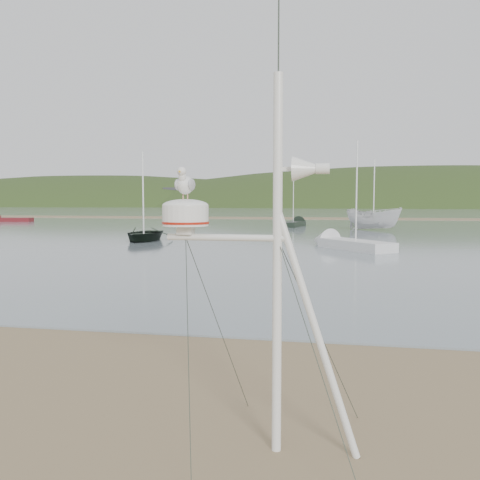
% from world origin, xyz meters
% --- Properties ---
extents(ground, '(560.00, 560.00, 0.00)m').
position_xyz_m(ground, '(0.00, 0.00, 0.00)').
color(ground, '#786245').
rests_on(ground, ground).
extents(water, '(560.00, 256.00, 0.04)m').
position_xyz_m(water, '(0.00, 132.00, 0.02)').
color(water, slate).
rests_on(water, ground).
extents(sandbar, '(560.00, 7.00, 0.07)m').
position_xyz_m(sandbar, '(0.00, 70.00, 0.07)').
color(sandbar, '#786245').
rests_on(sandbar, water).
extents(hill_ridge, '(620.00, 180.00, 80.00)m').
position_xyz_m(hill_ridge, '(18.52, 235.00, -19.70)').
color(hill_ridge, '#233516').
rests_on(hill_ridge, ground).
extents(far_cottages, '(294.40, 6.30, 8.00)m').
position_xyz_m(far_cottages, '(3.00, 196.00, 4.00)').
color(far_cottages, beige).
rests_on(far_cottages, ground).
extents(mast_rig, '(2.15, 2.30, 4.86)m').
position_xyz_m(mast_rig, '(2.91, -0.29, 1.17)').
color(mast_rig, white).
rests_on(mast_rig, ground).
extents(boat_dark, '(3.15, 0.99, 4.37)m').
position_xyz_m(boat_dark, '(-8.87, 25.99, 2.23)').
color(boat_dark, black).
rests_on(boat_dark, water).
extents(boat_white, '(2.78, 2.76, 5.32)m').
position_xyz_m(boat_white, '(6.85, 41.42, 2.70)').
color(boat_white, silver).
rests_on(boat_white, water).
extents(sailboat_white_near, '(5.11, 6.03, 6.38)m').
position_xyz_m(sailboat_white_near, '(3.64, 23.89, 0.30)').
color(sailboat_white_near, silver).
rests_on(sailboat_white_near, ground).
extents(dinghy_red_far, '(5.95, 2.10, 1.42)m').
position_xyz_m(dinghy_red_far, '(-37.62, 51.64, 0.29)').
color(dinghy_red_far, '#5C1519').
rests_on(dinghy_red_far, ground).
extents(sailboat_dark_mid, '(2.60, 6.45, 6.27)m').
position_xyz_m(sailboat_dark_mid, '(-0.47, 47.77, 0.30)').
color(sailboat_dark_mid, black).
rests_on(sailboat_dark_mid, ground).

